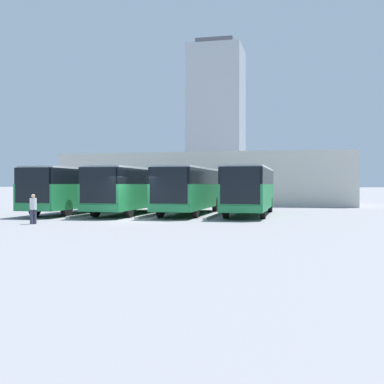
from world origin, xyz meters
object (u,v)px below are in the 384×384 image
bus_0 (250,188)px  bus_3 (76,188)px  bus_2 (131,188)px  bus_1 (190,188)px  pedestrian (33,208)px

bus_0 → bus_3: bearing=4.5°
bus_3 → bus_2: bearing=-177.2°
bus_0 → bus_2: (8.09, 0.80, 0.00)m
bus_1 → bus_3: size_ratio=1.00×
bus_1 → pedestrian: 11.43m
bus_3 → pedestrian: (-2.04, 8.81, -0.94)m
bus_0 → bus_3: same height
bus_1 → bus_2: 4.09m
bus_2 → pedestrian: 9.30m
bus_0 → pedestrian: bus_0 is taller
bus_1 → bus_2: same height
bus_2 → pedestrian: bus_2 is taller
pedestrian → bus_2: bearing=14.4°
pedestrian → bus_1: bearing=-5.2°
pedestrian → bus_0: bearing=-18.8°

